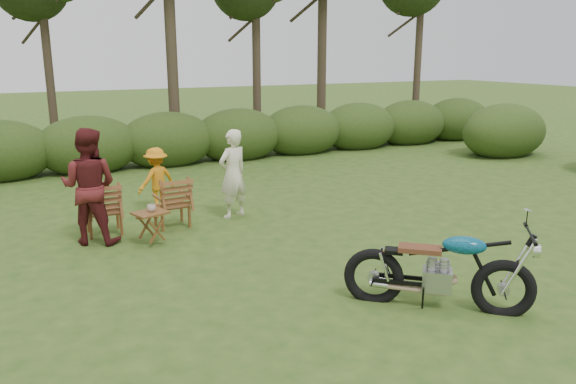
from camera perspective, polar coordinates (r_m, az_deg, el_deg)
name	(u,v)px	position (r m, az deg, el deg)	size (l,w,h in m)	color
ground	(354,288)	(7.28, 6.73, -9.63)	(80.00, 80.00, 0.00)	#294517
tree_line	(172,17)	(15.87, -11.66, 17.06)	(22.52, 11.62, 8.14)	#382C1E
motorcycle	(435,306)	(6.96, 14.72, -11.16)	(2.05, 0.78, 1.17)	#0D84AF
lawn_chair_right	(173,226)	(9.84, -11.62, -3.43)	(0.60, 0.60, 0.87)	brown
lawn_chair_left	(105,234)	(9.74, -18.06, -4.04)	(0.60, 0.60, 0.87)	brown
side_table	(151,228)	(8.97, -13.72, -3.56)	(0.50, 0.42, 0.51)	#592D16
cup	(151,208)	(8.91, -13.71, -1.59)	(0.13, 0.13, 0.11)	#C1B49F
adult_a	(234,217)	(10.22, -5.52, -2.53)	(0.58, 0.38, 1.60)	beige
adult_b	(94,242)	(9.37, -19.10, -4.83)	(0.88, 0.68, 1.81)	#56181A
child	(158,210)	(10.88, -13.03, -1.81)	(0.77, 0.44, 1.20)	orange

